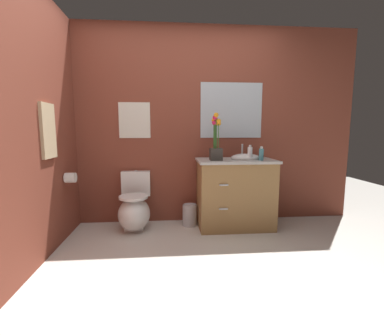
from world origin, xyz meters
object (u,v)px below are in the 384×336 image
(toilet, at_px, (135,209))
(wall_mirror, at_px, (231,110))
(vanity_cabinet, at_px, (235,192))
(lotion_bottle, at_px, (261,154))
(flower_vase, at_px, (216,143))
(trash_bin, at_px, (190,215))
(soap_bottle, at_px, (250,153))
(toilet_paper_roll, at_px, (70,178))
(wall_poster, at_px, (135,120))
(hanging_towel, at_px, (48,131))

(toilet, relative_size, wall_mirror, 0.86)
(vanity_cabinet, xyz_separation_m, lotion_bottle, (0.27, -0.13, 0.48))
(flower_vase, distance_m, trash_bin, 0.98)
(flower_vase, distance_m, soap_bottle, 0.42)
(vanity_cabinet, distance_m, toilet_paper_roll, 1.92)
(toilet, height_order, vanity_cabinet, vanity_cabinet)
(soap_bottle, bearing_deg, lotion_bottle, -15.20)
(toilet_paper_roll, bearing_deg, flower_vase, 3.43)
(toilet, relative_size, flower_vase, 1.25)
(flower_vase, relative_size, wall_poster, 1.24)
(vanity_cabinet, height_order, toilet_paper_roll, vanity_cabinet)
(vanity_cabinet, distance_m, flower_vase, 0.68)
(toilet, relative_size, toilet_paper_roll, 6.27)
(wall_mirror, bearing_deg, soap_bottle, -69.86)
(toilet_paper_roll, bearing_deg, soap_bottle, 2.07)
(vanity_cabinet, bearing_deg, flower_vase, -164.68)
(toilet, distance_m, lotion_bottle, 1.66)
(flower_vase, relative_size, lotion_bottle, 3.39)
(wall_mirror, bearing_deg, vanity_cabinet, -89.46)
(flower_vase, distance_m, wall_mirror, 0.60)
(flower_vase, xyz_separation_m, wall_poster, (-0.97, 0.37, 0.27))
(soap_bottle, xyz_separation_m, hanging_towel, (-2.09, -0.43, 0.26))
(toilet, bearing_deg, wall_mirror, 12.22)
(trash_bin, relative_size, wall_poster, 0.61)
(lotion_bottle, relative_size, toilet_paper_roll, 1.48)
(soap_bottle, bearing_deg, toilet_paper_roll, -177.93)
(lotion_bottle, distance_m, trash_bin, 1.16)
(hanging_towel, bearing_deg, lotion_bottle, 10.02)
(flower_vase, xyz_separation_m, hanging_towel, (-1.69, -0.45, 0.14))
(toilet, height_order, hanging_towel, hanging_towel)
(toilet, xyz_separation_m, wall_poster, (0.00, 0.27, 1.08))
(flower_vase, relative_size, hanging_towel, 1.06)
(toilet, bearing_deg, vanity_cabinet, -1.22)
(lotion_bottle, xyz_separation_m, trash_bin, (-0.83, 0.22, -0.78))
(lotion_bottle, bearing_deg, wall_poster, 164.23)
(toilet, bearing_deg, lotion_bottle, -5.97)
(vanity_cabinet, distance_m, wall_poster, 1.55)
(trash_bin, xyz_separation_m, wall_mirror, (0.56, 0.21, 1.31))
(wall_poster, distance_m, toilet_paper_roll, 1.03)
(hanging_towel, height_order, toilet_paper_roll, hanging_towel)
(toilet, height_order, soap_bottle, soap_bottle)
(vanity_cabinet, distance_m, soap_bottle, 0.52)
(soap_bottle, distance_m, wall_mirror, 0.67)
(trash_bin, bearing_deg, hanging_towel, -156.33)
(lotion_bottle, height_order, wall_mirror, wall_mirror)
(vanity_cabinet, bearing_deg, wall_poster, 166.64)
(soap_bottle, relative_size, hanging_towel, 0.35)
(trash_bin, relative_size, toilet_paper_roll, 2.47)
(trash_bin, distance_m, toilet_paper_roll, 1.47)
(toilet_paper_roll, bearing_deg, hanging_towel, -98.85)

